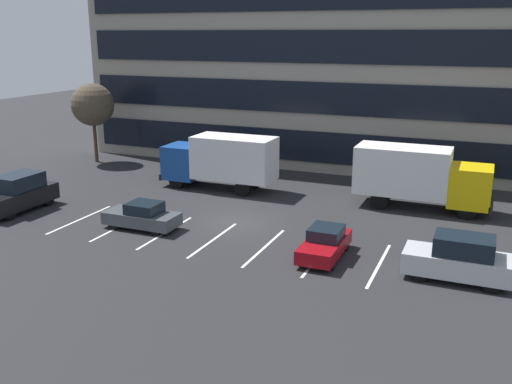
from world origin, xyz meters
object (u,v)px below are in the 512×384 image
at_px(box_truck_blue, 221,159).
at_px(suv_silver, 459,259).
at_px(box_truck_yellow, 419,175).
at_px(sedan_maroon, 325,243).
at_px(bare_tree, 93,105).
at_px(suv_black, 18,193).
at_px(sedan_charcoal, 142,216).

height_order(box_truck_blue, suv_silver, box_truck_blue).
xyz_separation_m(box_truck_yellow, sedan_maroon, (-2.96, -9.53, -1.39)).
xyz_separation_m(suv_silver, bare_tree, (-28.75, 12.83, 3.67)).
bearing_deg(bare_tree, suv_silver, -24.05).
bearing_deg(suv_silver, box_truck_blue, 149.46).
bearing_deg(sedan_maroon, box_truck_yellow, 72.73).
bearing_deg(suv_black, bare_tree, 108.43).
distance_m(box_truck_yellow, sedan_charcoal, 16.19).
relative_size(box_truck_yellow, suv_silver, 1.80).
bearing_deg(suv_black, sedan_maroon, 0.04).
distance_m(sedan_charcoal, suv_silver, 16.05).
height_order(sedan_maroon, bare_tree, bare_tree).
height_order(box_truck_blue, sedan_charcoal, box_truck_blue).
bearing_deg(sedan_charcoal, suv_black, -179.23).
bearing_deg(suv_silver, suv_black, 179.32).
bearing_deg(suv_black, box_truck_blue, 45.31).
relative_size(sedan_maroon, suv_silver, 0.90).
relative_size(box_truck_blue, sedan_charcoal, 1.92).
xyz_separation_m(box_truck_yellow, suv_black, (-21.62, -9.54, -1.01)).
distance_m(box_truck_yellow, bare_tree, 26.10).
height_order(suv_silver, bare_tree, bare_tree).
relative_size(suv_silver, bare_tree, 0.69).
bearing_deg(box_truck_blue, sedan_charcoal, -92.20).
bearing_deg(bare_tree, sedan_charcoal, -44.35).
relative_size(sedan_charcoal, bare_tree, 0.64).
relative_size(box_truck_blue, sedan_maroon, 1.97).
distance_m(sedan_charcoal, sedan_maroon, 10.13).
bearing_deg(sedan_maroon, sedan_charcoal, 179.42).
relative_size(sedan_maroon, bare_tree, 0.63).
height_order(sedan_charcoal, sedan_maroon, sedan_charcoal).
height_order(sedan_charcoal, bare_tree, bare_tree).
bearing_deg(suv_black, suv_silver, -0.68).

